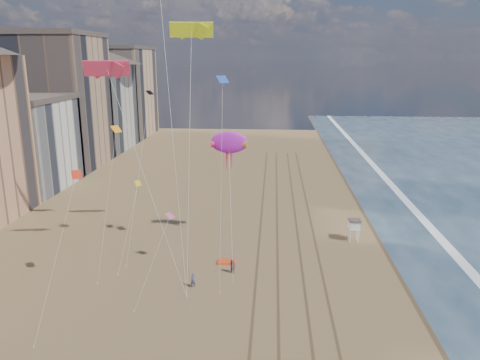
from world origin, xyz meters
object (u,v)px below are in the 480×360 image
(show_kite, at_px, (229,143))
(kite_flyer_b, at_px, (233,267))
(grounded_kite, at_px, (226,262))
(kite_flyer_a, at_px, (193,280))
(lifeguard_stand, at_px, (354,225))

(show_kite, relative_size, kite_flyer_b, 10.32)
(grounded_kite, xyz_separation_m, kite_flyer_a, (-2.89, -6.39, 0.70))
(grounded_kite, height_order, kite_flyer_b, kite_flyer_b)
(lifeguard_stand, distance_m, show_kite, 19.76)
(grounded_kite, relative_size, kite_flyer_b, 1.25)
(grounded_kite, height_order, show_kite, show_kite)
(grounded_kite, bearing_deg, kite_flyer_a, -115.92)
(lifeguard_stand, height_order, grounded_kite, lifeguard_stand)
(kite_flyer_b, bearing_deg, grounded_kite, 128.72)
(grounded_kite, distance_m, kite_flyer_a, 7.04)
(lifeguard_stand, height_order, show_kite, show_kite)
(lifeguard_stand, height_order, kite_flyer_b, lifeguard_stand)
(kite_flyer_a, bearing_deg, show_kite, 71.99)
(lifeguard_stand, relative_size, kite_flyer_b, 1.79)
(grounded_kite, bearing_deg, lifeguard_stand, 24.75)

